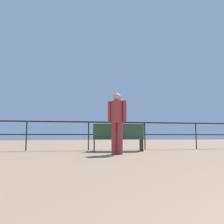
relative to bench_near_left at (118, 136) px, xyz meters
The scene contains 3 objects.
pier_railing 0.93m from the bench_near_left, 79.62° to the left, with size 23.99×0.05×1.05m.
bench_near_left is the anchor object (origin of this frame).
person_by_bench 1.36m from the bench_near_left, 103.93° to the right, with size 0.50×0.33×1.73m.
Camera 1 is at (-1.80, 0.40, 0.51)m, focal length 35.81 mm.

